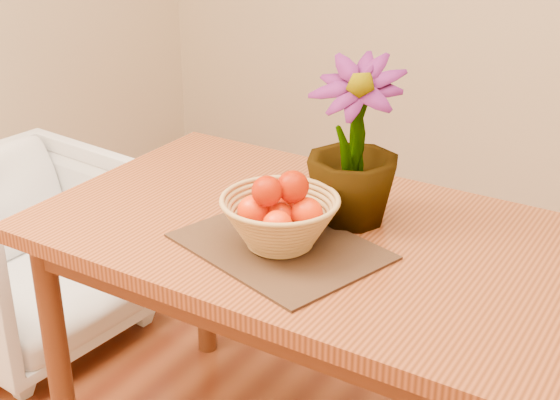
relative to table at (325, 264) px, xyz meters
The scene contains 6 objects.
table is the anchor object (origin of this frame).
placemat 0.16m from the table, 111.07° to the right, with size 0.44×0.33×0.01m, color #362413.
wicker_basket 0.20m from the table, 111.07° to the right, with size 0.27×0.27×0.11m.
orange_pile 0.24m from the table, 110.93° to the right, with size 0.18×0.17×0.13m.
potted_plant 0.30m from the table, 77.15° to the left, with size 0.22×0.22×0.40m, color #164413.
armchair 1.23m from the table, behind, with size 0.67×0.63×0.69m, color gray.
Camera 1 is at (0.78, -1.15, 1.58)m, focal length 50.00 mm.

